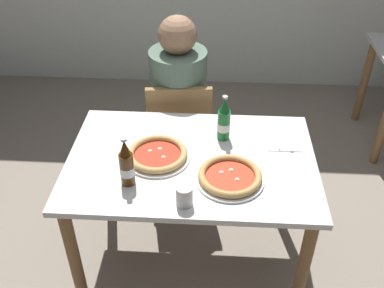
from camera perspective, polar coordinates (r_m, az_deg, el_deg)
ground_plane at (r=2.66m, az=-0.07°, el=-14.60°), size 8.00×8.00×0.00m
dining_table_main at (r=2.20m, az=-0.08°, el=-4.21°), size 1.20×0.80×0.75m
chair_behind_table at (r=2.78m, az=-1.60°, el=1.71°), size 0.43×0.43×0.85m
diner_seated at (r=2.77m, az=-1.69°, el=4.04°), size 0.34×0.34×1.21m
pizza_margherita_near at (r=2.00m, az=4.93°, el=-4.23°), size 0.31×0.31×0.04m
pizza_marinara_far at (r=2.12m, az=-4.50°, el=-1.40°), size 0.31×0.31×0.04m
beer_bottle_left at (r=1.95m, az=-8.46°, el=-2.68°), size 0.07×0.07×0.25m
beer_bottle_center at (r=2.21m, az=4.15°, el=2.99°), size 0.07×0.07×0.25m
napkin_with_cutlery at (r=2.29m, az=11.71°, el=0.45°), size 0.18×0.19×0.01m
paper_cup at (r=1.86m, az=-1.00°, el=-6.71°), size 0.07×0.07×0.09m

